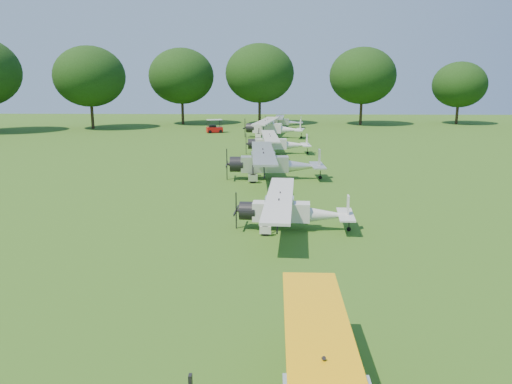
# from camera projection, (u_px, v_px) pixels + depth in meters

# --- Properties ---
(ground) EXTENTS (160.00, 160.00, 0.00)m
(ground) POSITION_uv_depth(u_px,v_px,m) (274.00, 220.00, 26.63)
(ground) COLOR #335114
(ground) RESTS_ON ground
(tree_belt) EXTENTS (137.36, 130.27, 14.52)m
(tree_belt) POSITION_uv_depth(u_px,v_px,m) (346.00, 65.00, 24.89)
(tree_belt) COLOR black
(tree_belt) RESTS_ON ground
(aircraft_3) EXTENTS (5.93, 9.45, 1.86)m
(aircraft_3) POSITION_uv_depth(u_px,v_px,m) (290.00, 209.00, 24.75)
(aircraft_3) COLOR silver
(aircraft_3) RESTS_ON ground
(aircraft_4) EXTENTS (7.38, 11.74, 2.31)m
(aircraft_4) POSITION_uv_depth(u_px,v_px,m) (272.00, 162.00, 37.10)
(aircraft_4) COLOR silver
(aircraft_4) RESTS_ON ground
(aircraft_5) EXTENTS (6.49, 10.33, 2.03)m
(aircraft_5) POSITION_uv_depth(u_px,v_px,m) (276.00, 142.00, 49.62)
(aircraft_5) COLOR silver
(aircraft_5) RESTS_ON ground
(aircraft_6) EXTENTS (7.69, 12.19, 2.39)m
(aircraft_6) POSITION_uv_depth(u_px,v_px,m) (272.00, 127.00, 63.13)
(aircraft_6) COLOR silver
(aircraft_6) RESTS_ON ground
(aircraft_7) EXTENTS (5.79, 9.22, 1.82)m
(aircraft_7) POSITION_uv_depth(u_px,v_px,m) (283.00, 121.00, 75.62)
(aircraft_7) COLOR silver
(aircraft_7) RESTS_ON ground
(golf_cart) EXTENTS (2.41, 1.86, 1.83)m
(golf_cart) POSITION_uv_depth(u_px,v_px,m) (214.00, 128.00, 69.07)
(golf_cart) COLOR #B9100D
(golf_cart) RESTS_ON ground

